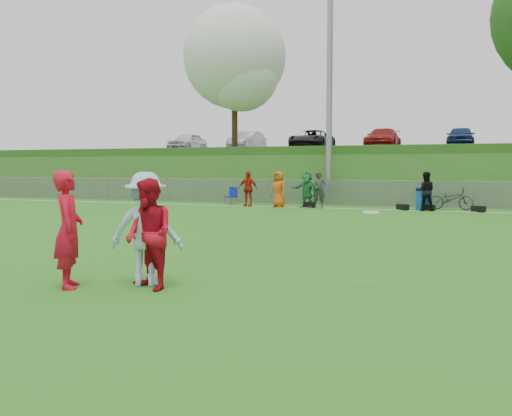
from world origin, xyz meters
The scene contains 17 objects.
ground centered at (0.00, 0.00, 0.00)m, with size 120.00×120.00×0.00m, color #286C16.
sideline_far centered at (0.00, 18.00, 0.01)m, with size 60.00×0.10×0.01m, color white.
fence centered at (0.00, 20.00, 0.65)m, with size 58.00×0.06×1.30m.
light_pole centered at (-3.00, 20.80, 6.71)m, with size 1.20×0.40×12.15m.
berm centered at (0.00, 31.00, 1.50)m, with size 120.00×18.00×3.00m, color #225317.
parking_lot centered at (0.00, 33.00, 3.05)m, with size 120.00×12.00×0.10m, color black.
tree_white_flowering centered at (-9.84, 24.92, 8.32)m, with size 6.30×6.30×8.78m.
car_row centered at (-1.17, 32.00, 3.82)m, with size 32.04×5.18×1.44m.
spectator_row centered at (-2.88, 18.00, 0.85)m, with size 9.22×0.81×1.69m.
gear_bags centered at (1.00, 18.10, 0.13)m, with size 7.96×0.57×0.26m.
player_red_left centered at (-1.93, -0.36, 0.92)m, with size 0.67×0.44×1.84m, color red.
player_red_center centered at (-0.68, -0.02, 0.87)m, with size 0.84×0.66×1.73m, color red.
player_blue centered at (-0.90, 0.25, 0.91)m, with size 1.18×0.68×1.82m, color #A1CAE0.
frisbee centered at (2.53, 1.07, 1.21)m, with size 0.25×0.25×0.02m.
recycling_bin centered at (1.88, 18.41, 0.52)m, with size 0.69×0.69×1.03m, color blue.
camp_chair centered at (-7.57, 18.82, 0.26)m, with size 0.59×0.60×0.88m.
bicycle centered at (3.00, 19.00, 0.50)m, with size 0.66×1.90×1.00m, color #303133.
Camera 1 is at (4.00, -7.57, 1.90)m, focal length 40.00 mm.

